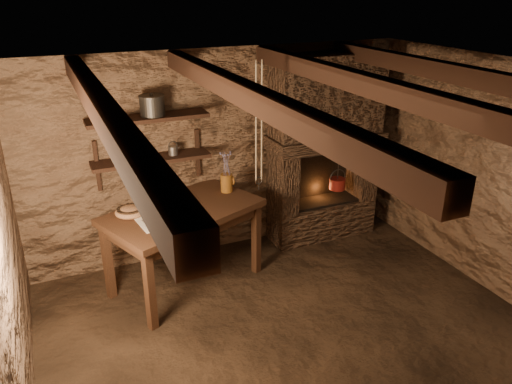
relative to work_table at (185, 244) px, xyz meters
name	(u,v)px	position (x,y,z in m)	size (l,w,h in m)	color
floor	(300,341)	(0.67, -1.34, -0.48)	(4.50, 4.50, 0.00)	black
back_wall	(222,154)	(0.67, 0.66, 0.72)	(4.50, 0.04, 2.40)	#4E3424
left_wall	(5,286)	(-1.58, -1.34, 0.72)	(0.04, 4.00, 2.40)	#4E3424
right_wall	(504,183)	(2.92, -1.34, 0.72)	(0.04, 4.00, 2.40)	#4E3424
ceiling	(311,77)	(0.67, -1.34, 1.92)	(4.50, 4.00, 0.04)	black
beam_far_left	(102,109)	(-0.83, -1.34, 1.83)	(0.14, 3.95, 0.16)	black
beam_mid_left	(249,96)	(0.17, -1.34, 1.83)	(0.14, 3.95, 0.16)	black
beam_mid_right	(367,85)	(1.17, -1.34, 1.83)	(0.14, 3.95, 0.16)	black
beam_far_right	(465,75)	(2.17, -1.34, 1.83)	(0.14, 3.95, 0.16)	black
shelf_lower	(152,159)	(-0.18, 0.50, 0.82)	(1.25, 0.30, 0.04)	black
shelf_upper	(148,118)	(-0.18, 0.50, 1.27)	(1.25, 0.30, 0.04)	black
hearth	(325,144)	(1.92, 0.42, 0.74)	(1.43, 0.51, 2.30)	#35241A
work_table	(185,244)	(0.00, 0.00, 0.00)	(1.79, 1.42, 0.89)	#351E12
linen_cloth	(166,217)	(-0.20, -0.13, 0.42)	(0.57, 0.46, 0.01)	white
pewter_cutlery_row	(167,217)	(-0.20, -0.15, 0.43)	(0.48, 0.19, 0.01)	gray
drinking_glasses	(165,209)	(-0.18, -0.02, 0.46)	(0.19, 0.06, 0.07)	white
stoneware_jug	(227,174)	(0.58, 0.26, 0.61)	(0.17, 0.17, 0.47)	brown
wooden_bowl	(130,212)	(-0.52, 0.07, 0.45)	(0.30, 0.30, 0.11)	#8F603D
iron_stockpot	(152,106)	(-0.12, 0.50, 1.38)	(0.26, 0.26, 0.19)	#2D2B28
tin_pan	(99,106)	(-0.63, 0.60, 1.41)	(0.25, 0.25, 0.03)	gray
small_kettle	(173,150)	(0.06, 0.50, 0.89)	(0.14, 0.10, 0.15)	gray
rusty_tin	(137,155)	(-0.33, 0.50, 0.88)	(0.09, 0.09, 0.09)	#4F1C0F
red_pot	(337,183)	(2.11, 0.38, 0.22)	(0.24, 0.24, 0.54)	maroon
hanging_ropes	(259,122)	(0.72, -0.29, 1.32)	(0.08, 0.08, 1.20)	#CCB690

